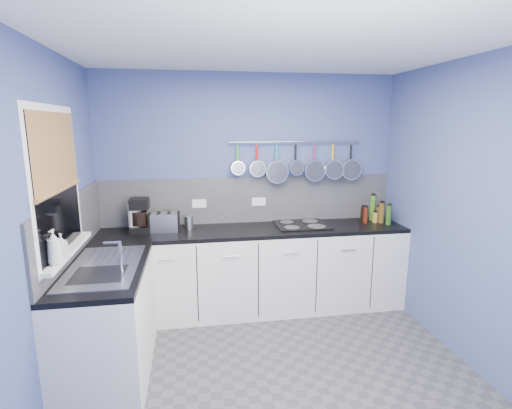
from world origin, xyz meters
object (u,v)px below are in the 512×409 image
object	(u,v)px
soap_bottle_b	(61,246)
canister	(189,222)
coffee_maker	(140,215)
toaster	(164,222)
hob	(301,225)
paper_towel	(135,218)
soap_bottle_a	(54,247)

from	to	relation	value
soap_bottle_b	canister	world-z (taller)	soap_bottle_b
coffee_maker	toaster	size ratio (longest dim) A/B	1.19
coffee_maker	toaster	bearing A→B (deg)	3.43
soap_bottle_b	canister	bearing A→B (deg)	54.49
canister	hob	distance (m)	1.20
canister	hob	world-z (taller)	canister
paper_towel	toaster	xyz separation A→B (m)	(0.28, -0.00, -0.06)
soap_bottle_a	canister	size ratio (longest dim) A/B	1.85
canister	paper_towel	bearing A→B (deg)	-172.59
soap_bottle_a	coffee_maker	size ratio (longest dim) A/B	0.70
soap_bottle_b	toaster	bearing A→B (deg)	61.56
soap_bottle_a	soap_bottle_b	world-z (taller)	soap_bottle_a
coffee_maker	toaster	world-z (taller)	coffee_maker
soap_bottle_a	coffee_maker	bearing A→B (deg)	73.21
canister	hob	xyz separation A→B (m)	(1.19, -0.08, -0.06)
paper_towel	hob	xyz separation A→B (m)	(1.72, -0.01, -0.14)
coffee_maker	hob	size ratio (longest dim) A/B	0.62
soap_bottle_b	canister	distance (m)	1.50
toaster	coffee_maker	bearing A→B (deg)	-171.98
soap_bottle_a	toaster	size ratio (longest dim) A/B	0.83
coffee_maker	hob	distance (m)	1.68
toaster	canister	world-z (taller)	toaster
paper_towel	canister	world-z (taller)	paper_towel
hob	paper_towel	bearing A→B (deg)	179.69
soap_bottle_a	soap_bottle_b	bearing A→B (deg)	90.00
soap_bottle_a	paper_towel	world-z (taller)	soap_bottle_a
soap_bottle_b	toaster	distance (m)	1.31
soap_bottle_b	hob	xyz separation A→B (m)	(2.06, 1.13, -0.23)
coffee_maker	canister	size ratio (longest dim) A/B	2.65
coffee_maker	paper_towel	bearing A→B (deg)	173.39
canister	coffee_maker	bearing A→B (deg)	-171.04
soap_bottle_b	paper_towel	size ratio (longest dim) A/B	0.58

